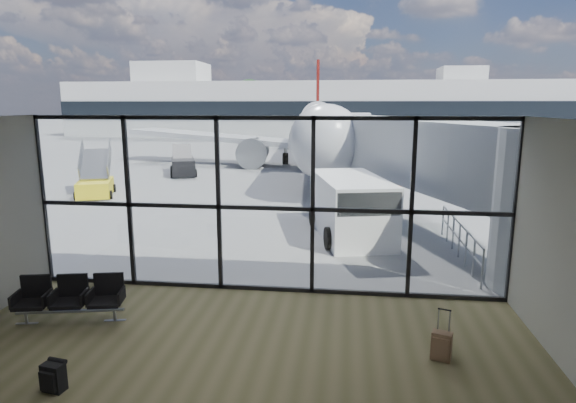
% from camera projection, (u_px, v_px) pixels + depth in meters
% --- Properties ---
extents(ground, '(220.00, 220.00, 0.00)m').
position_uv_depth(ground, '(328.00, 150.00, 51.45)').
color(ground, slate).
rests_on(ground, ground).
extents(lounge_shell, '(12.02, 8.01, 4.51)m').
position_uv_depth(lounge_shell, '(212.00, 245.00, 7.35)').
color(lounge_shell, brown).
rests_on(lounge_shell, ground).
extents(glass_curtain_wall, '(12.10, 0.12, 4.50)m').
position_uv_depth(glass_curtain_wall, '(265.00, 206.00, 12.10)').
color(glass_curtain_wall, white).
rests_on(glass_curtain_wall, ground).
extents(jet_bridge, '(8.00, 16.50, 4.33)m').
position_uv_depth(jet_bridge, '(423.00, 158.00, 18.29)').
color(jet_bridge, '#ABADB0').
rests_on(jet_bridge, ground).
extents(apron_railing, '(0.06, 5.46, 1.11)m').
position_uv_depth(apron_railing, '(460.00, 235.00, 15.13)').
color(apron_railing, gray).
rests_on(apron_railing, ground).
extents(far_terminal, '(80.00, 12.20, 11.00)m').
position_uv_depth(far_terminal, '(331.00, 108.00, 72.06)').
color(far_terminal, '#A1A19D').
rests_on(far_terminal, ground).
extents(tree_0, '(4.95, 4.95, 7.12)m').
position_uv_depth(tree_0, '(87.00, 105.00, 87.06)').
color(tree_0, '#382619').
rests_on(tree_0, ground).
extents(tree_1, '(5.61, 5.61, 8.07)m').
position_uv_depth(tree_1, '(118.00, 102.00, 86.21)').
color(tree_1, '#382619').
rests_on(tree_1, ground).
extents(tree_2, '(6.27, 6.27, 9.03)m').
position_uv_depth(tree_2, '(150.00, 98.00, 85.37)').
color(tree_2, '#382619').
rests_on(tree_2, ground).
extents(tree_3, '(4.95, 4.95, 7.12)m').
position_uv_depth(tree_3, '(183.00, 105.00, 84.90)').
color(tree_3, '#382619').
rests_on(tree_3, ground).
extents(tree_4, '(5.61, 5.61, 8.07)m').
position_uv_depth(tree_4, '(216.00, 102.00, 84.06)').
color(tree_4, '#382619').
rests_on(tree_4, ground).
extents(tree_5, '(6.27, 6.27, 9.03)m').
position_uv_depth(tree_5, '(250.00, 98.00, 83.22)').
color(tree_5, '#382619').
rests_on(tree_5, ground).
extents(seating_row, '(2.32, 1.08, 1.03)m').
position_uv_depth(seating_row, '(71.00, 296.00, 10.71)').
color(seating_row, gray).
rests_on(seating_row, ground).
extents(backpack, '(0.40, 0.38, 0.54)m').
position_uv_depth(backpack, '(53.00, 377.00, 8.08)').
color(backpack, black).
rests_on(backpack, ground).
extents(suitcase, '(0.42, 0.35, 0.99)m').
position_uv_depth(suitcase, '(441.00, 346.00, 9.05)').
color(suitcase, brown).
rests_on(suitcase, ground).
extents(airliner, '(31.92, 37.04, 9.54)m').
position_uv_depth(airliner, '(320.00, 128.00, 39.20)').
color(airliner, silver).
rests_on(airliner, ground).
extents(service_van, '(3.31, 5.38, 2.18)m').
position_uv_depth(service_van, '(351.00, 207.00, 17.47)').
color(service_van, white).
rests_on(service_van, ground).
extents(belt_loader, '(2.81, 4.47, 1.95)m').
position_uv_depth(belt_loader, '(183.00, 165.00, 32.91)').
color(belt_loader, black).
rests_on(belt_loader, ground).
extents(mobile_stairs, '(2.66, 3.67, 2.35)m').
position_uv_depth(mobile_stairs, '(96.00, 185.00, 25.41)').
color(mobile_stairs, yellow).
rests_on(mobile_stairs, ground).
extents(traffic_cone_a, '(0.42, 0.42, 0.61)m').
position_uv_depth(traffic_cone_a, '(343.00, 194.00, 24.58)').
color(traffic_cone_a, red).
rests_on(traffic_cone_a, ground).
extents(traffic_cone_c, '(0.41, 0.41, 0.59)m').
position_uv_depth(traffic_cone_c, '(397.00, 182.00, 28.43)').
color(traffic_cone_c, '#FD4B0D').
rests_on(traffic_cone_c, ground).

